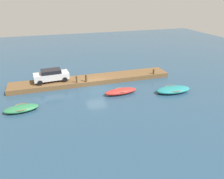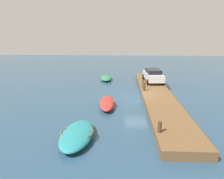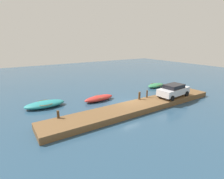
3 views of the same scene
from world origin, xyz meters
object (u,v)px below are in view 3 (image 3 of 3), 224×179
rowboat_green (156,85)px  motorboat_teal (45,104)px  mooring_post_west (58,114)px  mooring_post_mid_east (147,94)px  mooring_post_mid_west (139,96)px  rowboat_red (99,98)px  parked_car (174,90)px

rowboat_green → motorboat_teal: bearing=172.9°
mooring_post_west → mooring_post_mid_east: bearing=0.0°
rowboat_green → mooring_post_mid_west: bearing=-154.6°
rowboat_red → parked_car: parked_car is taller
rowboat_green → mooring_post_west: (-17.40, -4.56, 0.66)m
motorboat_teal → rowboat_red: 6.43m
rowboat_red → mooring_post_west: 7.26m
mooring_post_west → rowboat_green: bearing=14.7°
mooring_post_mid_east → parked_car: 3.39m
rowboat_red → parked_car: 9.38m
rowboat_green → mooring_post_mid_east: bearing=-150.0°
rowboat_red → parked_car: size_ratio=0.92×
rowboat_red → mooring_post_mid_east: 6.02m
motorboat_teal → mooring_post_mid_east: size_ratio=4.92×
rowboat_green → mooring_post_west: mooring_post_west is taller
mooring_post_mid_west → parked_car: parked_car is taller
mooring_post_mid_west → mooring_post_mid_east: mooring_post_mid_east is taller
parked_car → mooring_post_west: bearing=169.6°
mooring_post_mid_east → parked_car: size_ratio=0.20×
mooring_post_west → parked_car: (13.94, -1.52, 0.48)m
mooring_post_mid_west → mooring_post_mid_east: size_ratio=1.00×
motorboat_teal → mooring_post_west: (0.05, -5.15, 0.61)m
mooring_post_mid_west → rowboat_red: bearing=133.3°
rowboat_green → rowboat_red: rowboat_red is taller
rowboat_green → mooring_post_west: 18.00m
mooring_post_mid_east → mooring_post_west: bearing=180.0°
rowboat_green → parked_car: 7.09m
mooring_post_west → mooring_post_mid_west: size_ratio=0.78×
rowboat_green → motorboat_teal: 17.45m
motorboat_teal → rowboat_green: bearing=-0.1°
motorboat_teal → mooring_post_west: 5.18m
motorboat_teal → parked_car: bearing=-23.7°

